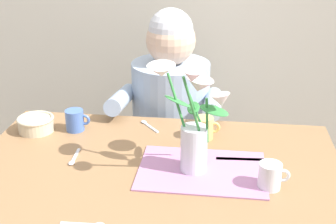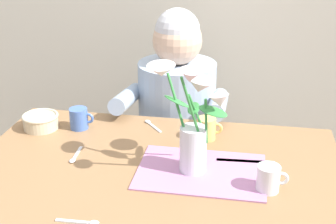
# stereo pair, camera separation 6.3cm
# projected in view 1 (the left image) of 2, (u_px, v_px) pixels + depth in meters

# --- Properties ---
(dining_table) EXTENTS (1.20, 0.80, 0.74)m
(dining_table) POSITION_uv_depth(u_px,v_px,m) (155.00, 195.00, 1.49)
(dining_table) COLOR olive
(dining_table) RESTS_ON ground_plane
(seated_person) EXTENTS (0.45, 0.47, 1.14)m
(seated_person) POSITION_uv_depth(u_px,v_px,m) (170.00, 134.00, 2.09)
(seated_person) COLOR #4C4C56
(seated_person) RESTS_ON ground_plane
(striped_placemat) EXTENTS (0.40, 0.28, 0.00)m
(striped_placemat) POSITION_uv_depth(u_px,v_px,m) (202.00, 170.00, 1.44)
(striped_placemat) COLOR #B275A3
(striped_placemat) RESTS_ON dining_table
(flower_vase) EXTENTS (0.27, 0.27, 0.37)m
(flower_vase) POSITION_uv_depth(u_px,v_px,m) (192.00, 119.00, 1.39)
(flower_vase) COLOR silver
(flower_vase) RESTS_ON dining_table
(ceramic_bowl) EXTENTS (0.14, 0.14, 0.06)m
(ceramic_bowl) POSITION_uv_depth(u_px,v_px,m) (36.00, 123.00, 1.70)
(ceramic_bowl) COLOR beige
(ceramic_bowl) RESTS_ON dining_table
(dinner_knife) EXTENTS (0.19, 0.03, 0.00)m
(dinner_knife) POSITION_uv_depth(u_px,v_px,m) (245.00, 160.00, 1.51)
(dinner_knife) COLOR silver
(dinner_knife) RESTS_ON dining_table
(ceramic_mug) EXTENTS (0.09, 0.07, 0.08)m
(ceramic_mug) POSITION_uv_depth(u_px,v_px,m) (75.00, 120.00, 1.70)
(ceramic_mug) COLOR #476BB7
(ceramic_mug) RESTS_ON dining_table
(tea_cup) EXTENTS (0.09, 0.07, 0.08)m
(tea_cup) POSITION_uv_depth(u_px,v_px,m) (204.00, 128.00, 1.64)
(tea_cup) COLOR #E5C666
(tea_cup) RESTS_ON dining_table
(coffee_cup) EXTENTS (0.09, 0.07, 0.08)m
(coffee_cup) POSITION_uv_depth(u_px,v_px,m) (270.00, 176.00, 1.34)
(coffee_cup) COLOR silver
(coffee_cup) RESTS_ON dining_table
(spoon_0) EXTENTS (0.09, 0.10, 0.01)m
(spoon_0) POSITION_uv_depth(u_px,v_px,m) (147.00, 124.00, 1.76)
(spoon_0) COLOR silver
(spoon_0) RESTS_ON dining_table
(spoon_1) EXTENTS (0.02, 0.12, 0.01)m
(spoon_1) POSITION_uv_depth(u_px,v_px,m) (73.00, 160.00, 1.51)
(spoon_1) COLOR silver
(spoon_1) RESTS_ON dining_table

